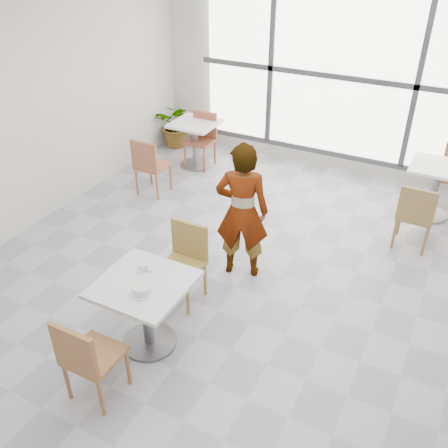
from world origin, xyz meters
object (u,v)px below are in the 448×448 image
at_px(coffee_cup, 144,267).
at_px(chair_far, 185,257).
at_px(bg_chair_right_near, 416,213).
at_px(bg_table_left, 195,138).
at_px(bg_chair_left_near, 149,164).
at_px(main_table, 145,302).
at_px(oatmeal_bowl, 142,289).
at_px(plant_left, 177,125).
at_px(bg_table_right, 435,184).
at_px(chair_near, 86,356).
at_px(person, 242,212).
at_px(bg_chair_left_far, 202,136).

bearing_deg(coffee_cup, chair_far, 85.49).
bearing_deg(bg_chair_right_near, bg_table_left, -13.42).
bearing_deg(bg_chair_left_near, bg_chair_right_near, -174.98).
distance_m(main_table, oatmeal_bowl, 0.31).
bearing_deg(main_table, plant_left, 118.76).
bearing_deg(bg_table_right, chair_far, -124.85).
height_order(bg_chair_left_near, bg_chair_right_near, same).
bearing_deg(chair_near, plant_left, -65.50).
bearing_deg(chair_far, main_table, -85.99).
relative_size(main_table, person, 0.50).
xyz_separation_m(chair_far, bg_chair_right_near, (1.99, 2.05, 0.00)).
distance_m(chair_far, plant_left, 4.14).
relative_size(main_table, bg_chair_left_near, 0.92).
height_order(main_table, coffee_cup, coffee_cup).
height_order(coffee_cup, bg_table_right, coffee_cup).
bearing_deg(bg_chair_left_far, bg_table_left, -122.18).
relative_size(chair_near, bg_chair_right_near, 1.00).
bearing_deg(bg_chair_right_near, oatmeal_bowl, 57.86).
height_order(coffee_cup, person, person).
bearing_deg(oatmeal_bowl, person, 82.48).
xyz_separation_m(chair_near, person, (0.34, 2.19, 0.30)).
xyz_separation_m(coffee_cup, bg_table_left, (-1.51, 3.52, -0.29)).
xyz_separation_m(chair_far, bg_chair_left_near, (-1.65, 1.73, 0.00)).
bearing_deg(chair_near, coffee_cup, -86.91).
relative_size(main_table, plant_left, 1.01).
height_order(chair_far, bg_chair_left_far, same).
relative_size(chair_near, chair_far, 1.00).
height_order(main_table, plant_left, plant_left).
distance_m(bg_table_right, plant_left, 4.38).
bearing_deg(bg_chair_left_near, bg_table_left, -94.22).
bearing_deg(bg_table_right, oatmeal_bowl, -116.61).
height_order(main_table, bg_chair_left_near, bg_chair_left_near).
distance_m(oatmeal_bowl, coffee_cup, 0.33).
height_order(bg_table_left, bg_chair_left_near, bg_chair_left_near).
relative_size(main_table, oatmeal_bowl, 3.81).
bearing_deg(chair_near, main_table, -94.28).
xyz_separation_m(chair_far, plant_left, (-2.27, 3.46, -0.10)).
bearing_deg(plant_left, oatmeal_bowl, -61.15).
distance_m(chair_near, bg_table_left, 4.69).
xyz_separation_m(coffee_cup, plant_left, (-2.22, 4.09, -0.38)).
xyz_separation_m(chair_near, coffee_cup, (-0.05, 0.90, 0.28)).
relative_size(person, bg_chair_left_near, 1.84).
height_order(chair_near, chair_far, same).
bearing_deg(oatmeal_bowl, plant_left, 118.85).
bearing_deg(oatmeal_bowl, bg_chair_left_far, 112.65).
bearing_deg(bg_chair_left_far, bg_table_right, -0.10).
bearing_deg(bg_chair_left_far, chair_far, -63.45).
height_order(oatmeal_bowl, plant_left, oatmeal_bowl).
relative_size(chair_far, bg_table_left, 1.16).
distance_m(main_table, coffee_cup, 0.32).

